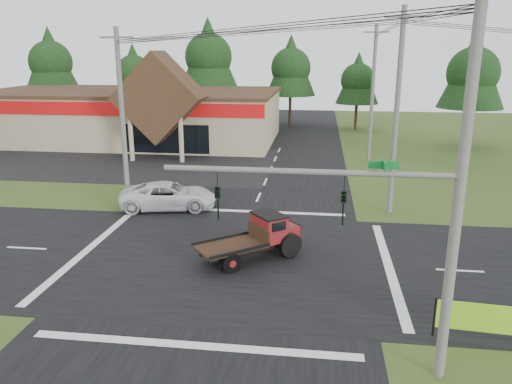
# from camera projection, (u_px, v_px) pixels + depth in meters

# --- Properties ---
(ground) EXTENTS (120.00, 120.00, 0.00)m
(ground) POSITION_uv_depth(u_px,v_px,m) (232.00, 259.00, 22.73)
(ground) COLOR #334A1A
(ground) RESTS_ON ground
(road_ns) EXTENTS (12.00, 120.00, 0.02)m
(road_ns) POSITION_uv_depth(u_px,v_px,m) (232.00, 259.00, 22.72)
(road_ns) COLOR black
(road_ns) RESTS_ON ground
(road_ew) EXTENTS (120.00, 12.00, 0.02)m
(road_ew) POSITION_uv_depth(u_px,v_px,m) (232.00, 259.00, 22.72)
(road_ew) COLOR black
(road_ew) RESTS_ON ground
(parking_apron) EXTENTS (28.00, 14.00, 0.02)m
(parking_apron) POSITION_uv_depth(u_px,v_px,m) (109.00, 162.00, 42.57)
(parking_apron) COLOR black
(parking_apron) RESTS_ON ground
(cvs_building) EXTENTS (30.40, 18.20, 9.19)m
(cvs_building) POSITION_uv_depth(u_px,v_px,m) (133.00, 114.00, 52.11)
(cvs_building) COLOR tan
(cvs_building) RESTS_ON ground
(traffic_signal_mast) EXTENTS (8.12, 0.24, 7.00)m
(traffic_signal_mast) POSITION_uv_depth(u_px,v_px,m) (391.00, 230.00, 13.65)
(traffic_signal_mast) COLOR #595651
(traffic_signal_mast) RESTS_ON ground
(utility_pole_nr) EXTENTS (2.00, 0.30, 11.00)m
(utility_pole_nr) POSITION_uv_depth(u_px,v_px,m) (460.00, 190.00, 13.11)
(utility_pole_nr) COLOR #595651
(utility_pole_nr) RESTS_ON ground
(utility_pole_nw) EXTENTS (2.00, 0.30, 10.50)m
(utility_pole_nw) POSITION_uv_depth(u_px,v_px,m) (122.00, 116.00, 29.87)
(utility_pole_nw) COLOR #595651
(utility_pole_nw) RESTS_ON ground
(utility_pole_ne) EXTENTS (2.00, 0.30, 11.50)m
(utility_pole_ne) POSITION_uv_depth(u_px,v_px,m) (397.00, 112.00, 27.77)
(utility_pole_ne) COLOR #595651
(utility_pole_ne) RESTS_ON ground
(utility_pole_n) EXTENTS (2.00, 0.30, 11.20)m
(utility_pole_n) POSITION_uv_depth(u_px,v_px,m) (372.00, 94.00, 41.17)
(utility_pole_n) COLOR #595651
(utility_pole_n) RESTS_ON ground
(tree_row_a) EXTENTS (6.72, 6.72, 12.12)m
(tree_row_a) POSITION_uv_depth(u_px,v_px,m) (50.00, 60.00, 62.38)
(tree_row_a) COLOR #332316
(tree_row_a) RESTS_ON ground
(tree_row_b) EXTENTS (5.60, 5.60, 10.10)m
(tree_row_b) POSITION_uv_depth(u_px,v_px,m) (134.00, 71.00, 63.43)
(tree_row_b) COLOR #332316
(tree_row_b) RESTS_ON ground
(tree_row_c) EXTENTS (7.28, 7.28, 13.13)m
(tree_row_c) POSITION_uv_depth(u_px,v_px,m) (208.00, 54.00, 60.69)
(tree_row_c) COLOR #332316
(tree_row_c) RESTS_ON ground
(tree_row_d) EXTENTS (6.16, 6.16, 11.11)m
(tree_row_d) POSITION_uv_depth(u_px,v_px,m) (291.00, 66.00, 60.79)
(tree_row_d) COLOR #332316
(tree_row_d) RESTS_ON ground
(tree_row_e) EXTENTS (5.04, 5.04, 9.09)m
(tree_row_e) POSITION_uv_depth(u_px,v_px,m) (358.00, 78.00, 58.26)
(tree_row_e) COLOR #332316
(tree_row_e) RESTS_ON ground
(tree_side_ne) EXTENTS (6.16, 6.16, 11.11)m
(tree_side_ne) POSITION_uv_depth(u_px,v_px,m) (473.00, 70.00, 47.12)
(tree_side_ne) COLOR #332316
(tree_side_ne) RESTS_ON ground
(antique_flatbed_truck) EXTENTS (5.00, 4.53, 2.05)m
(antique_flatbed_truck) POSITION_uv_depth(u_px,v_px,m) (251.00, 238.00, 22.44)
(antique_flatbed_truck) COLOR #56160C
(antique_flatbed_truck) RESTS_ON ground
(roadside_banner) EXTENTS (4.08, 0.48, 1.40)m
(roadside_banner) POSITION_uv_depth(u_px,v_px,m) (500.00, 324.00, 16.02)
(roadside_banner) COLOR #7FC61A
(roadside_banner) RESTS_ON ground
(white_pickup) EXTENTS (6.11, 3.70, 1.58)m
(white_pickup) POSITION_uv_depth(u_px,v_px,m) (169.00, 196.00, 29.86)
(white_pickup) COLOR silver
(white_pickup) RESTS_ON ground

